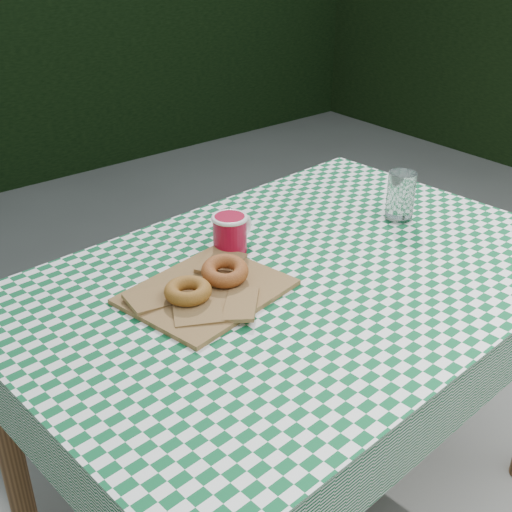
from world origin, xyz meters
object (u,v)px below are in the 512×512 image
at_px(paper_bag, 207,290).
at_px(coffee_mug, 230,234).
at_px(table, 296,405).
at_px(drinking_glass, 401,196).

relative_size(paper_bag, coffee_mug, 2.01).
distance_m(table, drinking_glass, 0.60).
bearing_deg(coffee_mug, drinking_glass, -29.39).
xyz_separation_m(paper_bag, drinking_glass, (0.61, -0.01, 0.06)).
xyz_separation_m(paper_bag, coffee_mug, (0.16, 0.13, 0.04)).
bearing_deg(table, drinking_glass, 3.41).
bearing_deg(table, paper_bag, 159.09).
distance_m(table, coffee_mug, 0.47).
distance_m(paper_bag, drinking_glass, 0.61).
bearing_deg(paper_bag, table, -16.49).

